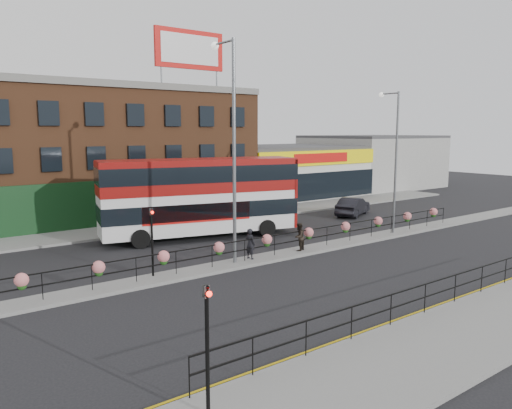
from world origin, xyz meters
TOP-DOWN VIEW (x-y plane):
  - ground at (0.00, 0.00)m, footprint 120.00×120.00m
  - south_pavement at (0.00, -12.00)m, footprint 60.00×4.00m
  - north_pavement at (0.00, 12.00)m, footprint 60.00×4.00m
  - median at (0.00, 0.00)m, footprint 60.00×1.60m
  - yellow_line_inner at (0.00, -9.70)m, footprint 60.00×0.10m
  - yellow_line_outer at (0.00, -9.88)m, footprint 60.00×0.10m
  - brick_building at (-4.00, 19.96)m, footprint 25.00×12.21m
  - supermarket at (16.00, 19.90)m, footprint 15.00×12.25m
  - warehouse_east at (30.75, 20.00)m, footprint 14.50×12.00m
  - billboard at (2.50, 14.99)m, footprint 6.00×0.29m
  - median_railing at (-0.00, 0.00)m, footprint 30.04×0.56m
  - south_railing at (-2.00, -10.10)m, footprint 20.04×0.05m
  - double_decker_bus at (-1.54, 6.86)m, footprint 12.94×5.85m
  - car at (12.79, 6.80)m, footprint 5.06×5.76m
  - pedestrian_a at (-2.52, 0.17)m, footprint 0.75×0.62m
  - pedestrian_b at (0.76, -0.02)m, footprint 1.20×1.15m
  - lamp_column_west at (-3.57, 0.37)m, footprint 0.40×1.97m
  - lamp_column_east at (9.18, 0.22)m, footprint 0.33×1.62m
  - traffic_light_south at (-12.00, -11.01)m, footprint 0.15×0.28m
  - traffic_light_median at (-8.00, 0.39)m, footprint 0.15×0.28m

SIDE VIEW (x-z plane):
  - ground at x=0.00m, z-range 0.00..0.00m
  - yellow_line_inner at x=0.00m, z-range 0.00..0.01m
  - yellow_line_outer at x=0.00m, z-range 0.00..0.01m
  - south_pavement at x=0.00m, z-range 0.00..0.15m
  - north_pavement at x=0.00m, z-range 0.00..0.15m
  - median at x=0.00m, z-range 0.00..0.15m
  - car at x=12.79m, z-range 0.00..1.50m
  - pedestrian_b at x=0.76m, z-range 0.15..1.74m
  - south_railing at x=-2.00m, z-range 0.40..1.52m
  - pedestrian_a at x=-2.52m, z-range 0.15..1.79m
  - median_railing at x=0.00m, z-range 0.43..1.66m
  - traffic_light_south at x=-12.00m, z-range 0.64..4.29m
  - traffic_light_median at x=-8.00m, z-range 0.64..4.29m
  - supermarket at x=16.00m, z-range 0.00..5.30m
  - double_decker_bus at x=-1.54m, z-range 0.58..5.69m
  - warehouse_east at x=30.75m, z-range 0.00..6.30m
  - brick_building at x=-4.00m, z-range -0.02..10.28m
  - lamp_column_east at x=9.18m, z-range 1.01..10.25m
  - lamp_column_west at x=-3.57m, z-range 1.19..12.40m
  - billboard at x=2.50m, z-range 10.98..15.38m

